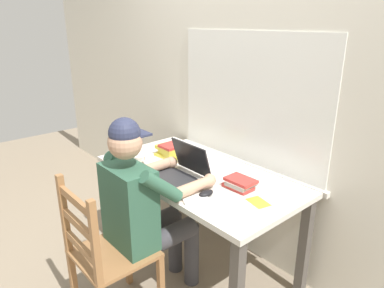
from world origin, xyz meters
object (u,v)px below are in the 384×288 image
at_px(seated_person, 145,204).
at_px(book_stack_side, 240,183).
at_px(coffee_mug_white, 140,162).
at_px(book_stack_main, 170,151).
at_px(wooden_chair, 105,255).
at_px(laptop, 181,171).
at_px(desk, 197,186).
at_px(computer_mouse, 206,193).
at_px(landscape_photo_print, 258,202).
at_px(coffee_mug_dark, 186,158).

bearing_deg(seated_person, book_stack_side, 56.80).
distance_m(coffee_mug_white, book_stack_main, 0.31).
bearing_deg(wooden_chair, laptop, 92.59).
relative_size(desk, laptop, 4.37).
distance_m(desk, coffee_mug_white, 0.42).
bearing_deg(desk, laptop, -89.03).
bearing_deg(book_stack_side, coffee_mug_white, -155.60).
height_order(laptop, book_stack_side, laptop).
bearing_deg(desk, book_stack_side, 7.31).
bearing_deg(desk, computer_mouse, -32.43).
relative_size(seated_person, laptop, 3.74).
distance_m(seated_person, coffee_mug_white, 0.40).
xyz_separation_m(book_stack_side, landscape_photo_print, (0.19, -0.06, -0.03)).
bearing_deg(seated_person, coffee_mug_dark, 111.02).
relative_size(book_stack_main, landscape_photo_print, 1.65).
xyz_separation_m(coffee_mug_dark, book_stack_side, (0.51, 0.00, -0.02)).
bearing_deg(book_stack_side, coffee_mug_dark, -179.76).
xyz_separation_m(seated_person, book_stack_side, (0.32, 0.49, 0.10)).
xyz_separation_m(computer_mouse, landscape_photo_print, (0.25, 0.17, -0.02)).
bearing_deg(seated_person, computer_mouse, 45.78).
xyz_separation_m(coffee_mug_dark, book_stack_main, (-0.20, 0.01, -0.00)).
bearing_deg(wooden_chair, coffee_mug_dark, 103.72).
height_order(wooden_chair, landscape_photo_print, wooden_chair).
height_order(desk, landscape_photo_print, landscape_photo_print).
height_order(desk, book_stack_side, book_stack_side).
bearing_deg(computer_mouse, coffee_mug_dark, 153.22).
xyz_separation_m(computer_mouse, book_stack_side, (0.06, 0.23, 0.02)).
height_order(laptop, book_stack_main, laptop).
height_order(computer_mouse, coffee_mug_dark, coffee_mug_dark).
bearing_deg(coffee_mug_dark, coffee_mug_white, -116.74).
relative_size(computer_mouse, coffee_mug_dark, 0.87).
xyz_separation_m(coffee_mug_white, book_stack_side, (0.66, 0.30, -0.01)).
xyz_separation_m(desk, seated_person, (0.03, -0.45, 0.03)).
bearing_deg(coffee_mug_white, computer_mouse, 6.91).
bearing_deg(coffee_mug_dark, book_stack_side, 0.24).
distance_m(seated_person, landscape_photo_print, 0.67).
relative_size(coffee_mug_white, landscape_photo_print, 0.90).
distance_m(coffee_mug_dark, book_stack_side, 0.51).
distance_m(computer_mouse, book_stack_side, 0.24).
relative_size(coffee_mug_dark, landscape_photo_print, 0.88).
xyz_separation_m(laptop, book_stack_main, (-0.36, 0.19, -0.01)).
bearing_deg(desk, wooden_chair, -87.72).
relative_size(wooden_chair, laptop, 2.82).
bearing_deg(seated_person, desk, 93.71).
distance_m(desk, seated_person, 0.45).
xyz_separation_m(seated_person, wooden_chair, (-0.00, -0.28, -0.22)).
distance_m(desk, landscape_photo_print, 0.55).
xyz_separation_m(seated_person, landscape_photo_print, (0.51, 0.43, 0.07)).
xyz_separation_m(coffee_mug_white, landscape_photo_print, (0.85, 0.24, -0.05)).
height_order(book_stack_main, landscape_photo_print, book_stack_main).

